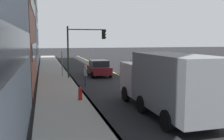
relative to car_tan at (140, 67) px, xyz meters
name	(u,v)px	position (x,y,z in m)	size (l,w,h in m)	color
ground	(139,84)	(-6.22, 2.48, -0.74)	(200.00, 200.00, 0.00)	black
sidewalk_slab	(59,87)	(-6.22, 9.21, -0.66)	(80.00, 3.19, 0.15)	gray
curb_edge	(78,86)	(-6.22, 7.69, -0.66)	(80.00, 0.16, 0.15)	slate
lane_stripe_center	(139,84)	(-6.22, 2.48, -0.73)	(80.00, 0.16, 0.01)	#D8CC4C
car_tan	(140,67)	(0.00, 0.00, 0.00)	(4.03, 1.98, 1.48)	tan
car_maroon	(99,68)	(-0.42, 4.74, 0.11)	(4.23, 2.06, 1.67)	#591116
truck_gray	(166,82)	(-14.62, 4.39, 0.91)	(7.86, 2.42, 3.08)	silver
pedestrian_with_backpack	(86,74)	(-5.89, 7.00, 0.28)	(0.46, 0.44, 1.73)	#262D4C
traffic_light_mast	(84,43)	(-1.86, 6.49, 2.73)	(0.28, 3.81, 5.04)	#1E3823
street_sign_post	(62,62)	(-0.82, 8.52, 0.83)	(0.60, 0.08, 2.64)	slate
fire_hydrant	(80,95)	(-11.10, 8.21, -0.27)	(0.24, 0.24, 0.94)	red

